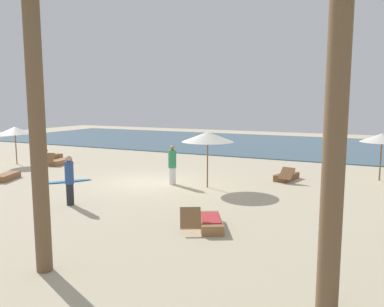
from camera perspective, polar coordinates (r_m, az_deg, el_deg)
ground_plane at (r=17.27m, az=-6.90°, el=-4.26°), size 60.00×60.00×0.00m
ocean_water at (r=32.70m, az=9.43°, el=1.45°), size 48.00×16.00×0.06m
umbrella_0 at (r=19.27m, az=26.11°, el=2.08°), size 1.88×1.88×2.14m
umbrella_1 at (r=15.88m, az=2.31°, el=2.45°), size 2.14×2.14×2.32m
umbrella_3 at (r=24.01m, az=-24.55°, el=3.09°), size 1.82×1.82×2.12m
lounger_0 at (r=25.38m, az=-20.24°, el=-0.42°), size 0.78×1.76×0.68m
lounger_1 at (r=23.12m, az=-18.91°, el=-1.13°), size 0.91×1.75×0.71m
lounger_3 at (r=19.61m, az=-25.78°, el=-3.04°), size 1.18×1.78×0.69m
lounger_4 at (r=18.17m, az=13.71°, el=-3.29°), size 0.94×1.79×0.67m
lounger_6 at (r=11.16m, az=2.45°, el=-10.05°), size 1.32×1.78×0.67m
person_0 at (r=14.01m, az=-17.54°, el=-3.72°), size 0.42×0.42×1.73m
person_1 at (r=16.67m, az=-2.91°, el=-1.68°), size 0.37×0.37×1.69m
surfboard at (r=18.13m, az=-18.01°, el=-3.90°), size 1.73×2.02×0.07m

